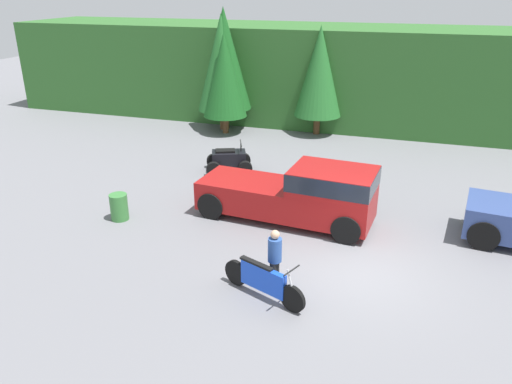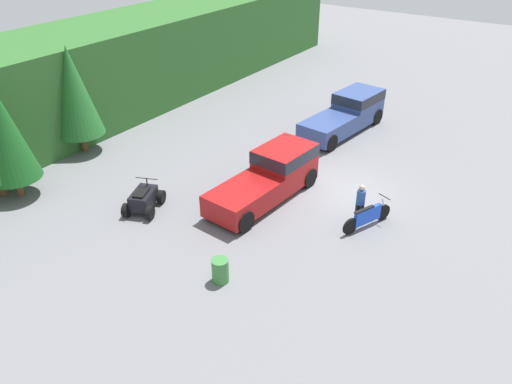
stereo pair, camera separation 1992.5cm
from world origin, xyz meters
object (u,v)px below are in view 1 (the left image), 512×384
at_px(dirt_bike, 263,281).
at_px(pickup_truck_red, 302,193).
at_px(quad_atv, 229,160).
at_px(rider_person, 275,258).
at_px(steel_barrel, 119,207).

bearing_deg(dirt_bike, pickup_truck_red, 112.94).
bearing_deg(pickup_truck_red, quad_atv, 141.10).
relative_size(rider_person, steel_barrel, 1.91).
bearing_deg(rider_person, pickup_truck_red, 99.84).
bearing_deg(dirt_bike, steel_barrel, 176.32).
distance_m(pickup_truck_red, rider_person, 4.03).
height_order(dirt_bike, quad_atv, quad_atv).
xyz_separation_m(dirt_bike, rider_person, (0.17, 0.42, 0.44)).
height_order(rider_person, steel_barrel, rider_person).
bearing_deg(pickup_truck_red, dirt_bike, -84.41).
distance_m(pickup_truck_red, quad_atv, 5.46).
bearing_deg(steel_barrel, quad_atv, 71.41).
relative_size(dirt_bike, rider_person, 1.39).
height_order(pickup_truck_red, quad_atv, pickup_truck_red).
xyz_separation_m(pickup_truck_red, dirt_bike, (0.07, -4.44, -0.56)).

